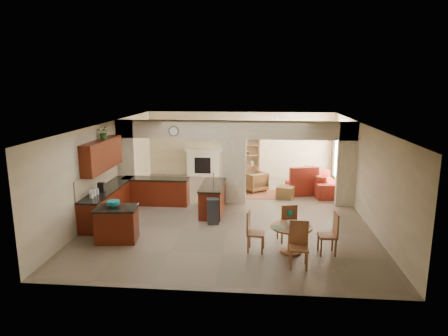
# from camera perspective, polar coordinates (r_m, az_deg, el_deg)

# --- Properties ---
(floor) EXTENTS (10.00, 10.00, 0.00)m
(floor) POSITION_cam_1_polar(r_m,az_deg,el_deg) (12.80, 1.11, -6.24)
(floor) COLOR #746350
(floor) RESTS_ON ground
(ceiling) EXTENTS (10.00, 10.00, 0.00)m
(ceiling) POSITION_cam_1_polar(r_m,az_deg,el_deg) (12.21, 1.16, 6.33)
(ceiling) COLOR white
(ceiling) RESTS_ON wall_back
(wall_back) EXTENTS (8.00, 0.00, 8.00)m
(wall_back) POSITION_cam_1_polar(r_m,az_deg,el_deg) (17.34, 2.29, 3.39)
(wall_back) COLOR beige
(wall_back) RESTS_ON floor
(wall_front) EXTENTS (8.00, 0.00, 8.00)m
(wall_front) POSITION_cam_1_polar(r_m,az_deg,el_deg) (7.63, -1.50, -8.05)
(wall_front) COLOR beige
(wall_front) RESTS_ON floor
(wall_left) EXTENTS (0.00, 10.00, 10.00)m
(wall_left) POSITION_cam_1_polar(r_m,az_deg,el_deg) (13.31, -16.31, 0.23)
(wall_left) COLOR beige
(wall_left) RESTS_ON floor
(wall_right) EXTENTS (0.00, 10.00, 10.00)m
(wall_right) POSITION_cam_1_polar(r_m,az_deg,el_deg) (12.80, 19.30, -0.44)
(wall_right) COLOR beige
(wall_right) RESTS_ON floor
(partition_left_pier) EXTENTS (0.60, 0.25, 2.80)m
(partition_left_pier) POSITION_cam_1_polar(r_m,az_deg,el_deg) (14.13, -13.72, 1.04)
(partition_left_pier) COLOR beige
(partition_left_pier) RESTS_ON floor
(partition_center_pier) EXTENTS (0.80, 0.25, 2.20)m
(partition_center_pier) POSITION_cam_1_polar(r_m,az_deg,el_deg) (13.47, 1.43, -0.45)
(partition_center_pier) COLOR beige
(partition_center_pier) RESTS_ON floor
(partition_right_pier) EXTENTS (0.60, 0.25, 2.80)m
(partition_right_pier) POSITION_cam_1_polar(r_m,az_deg,el_deg) (13.68, 17.09, 0.49)
(partition_right_pier) COLOR beige
(partition_right_pier) RESTS_ON floor
(partition_header) EXTENTS (8.00, 0.25, 0.60)m
(partition_header) POSITION_cam_1_polar(r_m,az_deg,el_deg) (13.23, 1.46, 5.47)
(partition_header) COLOR beige
(partition_header) RESTS_ON partition_center_pier
(kitchen_counter) EXTENTS (2.52, 3.29, 1.48)m
(kitchen_counter) POSITION_cam_1_polar(r_m,az_deg,el_deg) (13.05, -13.43, -4.08)
(kitchen_counter) COLOR #471808
(kitchen_counter) RESTS_ON floor
(upper_cabinets) EXTENTS (0.35, 2.40, 0.90)m
(upper_cabinets) POSITION_cam_1_polar(r_m,az_deg,el_deg) (12.42, -17.00, 1.80)
(upper_cabinets) COLOR #471808
(upper_cabinets) RESTS_ON wall_left
(peninsula) EXTENTS (0.70, 1.85, 0.91)m
(peninsula) POSITION_cam_1_polar(r_m,az_deg,el_deg) (12.61, -1.65, -4.35)
(peninsula) COLOR #471808
(peninsula) RESTS_ON floor
(wall_clock) EXTENTS (0.34, 0.03, 0.34)m
(wall_clock) POSITION_cam_1_polar(r_m,az_deg,el_deg) (13.37, -7.21, 5.23)
(wall_clock) COLOR #533A1B
(wall_clock) RESTS_ON partition_header
(rug) EXTENTS (1.60, 1.30, 0.01)m
(rug) POSITION_cam_1_polar(r_m,az_deg,el_deg) (14.78, 6.34, -3.76)
(rug) COLOR #9A5138
(rug) RESTS_ON floor
(fireplace) EXTENTS (1.60, 0.35, 1.20)m
(fireplace) POSITION_cam_1_polar(r_m,az_deg,el_deg) (17.46, -3.01, 0.82)
(fireplace) COLOR beige
(fireplace) RESTS_ON floor
(shelving_unit) EXTENTS (1.00, 0.32, 1.80)m
(shelving_unit) POSITION_cam_1_polar(r_m,az_deg,el_deg) (17.23, 3.41, 1.63)
(shelving_unit) COLOR #9E5E36
(shelving_unit) RESTS_ON floor
(window_a) EXTENTS (0.02, 0.90, 1.90)m
(window_a) POSITION_cam_1_polar(r_m,az_deg,el_deg) (15.02, 17.05, 0.72)
(window_a) COLOR white
(window_a) RESTS_ON wall_right
(window_b) EXTENTS (0.02, 0.90, 1.90)m
(window_b) POSITION_cam_1_polar(r_m,az_deg,el_deg) (16.66, 15.88, 1.87)
(window_b) COLOR white
(window_b) RESTS_ON wall_right
(glazed_door) EXTENTS (0.02, 0.70, 2.10)m
(glazed_door) POSITION_cam_1_polar(r_m,az_deg,el_deg) (15.87, 16.40, 0.80)
(glazed_door) COLOR white
(glazed_door) RESTS_ON wall_right
(drape_a_left) EXTENTS (0.10, 0.28, 2.30)m
(drape_a_left) POSITION_cam_1_polar(r_m,az_deg,el_deg) (14.44, 17.37, 0.26)
(drape_a_left) COLOR #3B1C17
(drape_a_left) RESTS_ON wall_right
(drape_a_right) EXTENTS (0.10, 0.28, 2.30)m
(drape_a_right) POSITION_cam_1_polar(r_m,az_deg,el_deg) (15.59, 16.47, 1.16)
(drape_a_right) COLOR #3B1C17
(drape_a_right) RESTS_ON wall_right
(drape_b_left) EXTENTS (0.10, 0.28, 2.30)m
(drape_b_left) POSITION_cam_1_polar(r_m,az_deg,el_deg) (16.07, 16.13, 1.50)
(drape_b_left) COLOR #3B1C17
(drape_b_left) RESTS_ON wall_right
(drape_b_right) EXTENTS (0.10, 0.28, 2.30)m
(drape_b_right) POSITION_cam_1_polar(r_m,az_deg,el_deg) (17.24, 15.39, 2.23)
(drape_b_right) COLOR #3B1C17
(drape_b_right) RESTS_ON wall_right
(ceiling_fan) EXTENTS (1.00, 1.00, 0.10)m
(ceiling_fan) POSITION_cam_1_polar(r_m,az_deg,el_deg) (15.20, 7.64, 6.46)
(ceiling_fan) COLOR white
(ceiling_fan) RESTS_ON ceiling
(kitchen_island) EXTENTS (1.13, 0.87, 0.91)m
(kitchen_island) POSITION_cam_1_polar(r_m,az_deg,el_deg) (10.74, -15.04, -7.74)
(kitchen_island) COLOR #471808
(kitchen_island) RESTS_ON floor
(teal_bowl) EXTENTS (0.34, 0.34, 0.16)m
(teal_bowl) POSITION_cam_1_polar(r_m,az_deg,el_deg) (10.63, -15.53, -4.95)
(teal_bowl) COLOR #127F80
(teal_bowl) RESTS_ON kitchen_island
(trash_can) EXTENTS (0.37, 0.33, 0.70)m
(trash_can) POSITION_cam_1_polar(r_m,az_deg,el_deg) (11.64, -1.60, -6.33)
(trash_can) COLOR #2A2B2D
(trash_can) RESTS_ON floor
(dining_table) EXTENTS (0.99, 0.99, 0.68)m
(dining_table) POSITION_cam_1_polar(r_m,az_deg,el_deg) (9.83, 9.57, -9.35)
(dining_table) COLOR #9E5E36
(dining_table) RESTS_ON floor
(fruit_bowl) EXTENTS (0.29, 0.29, 0.15)m
(fruit_bowl) POSITION_cam_1_polar(r_m,az_deg,el_deg) (9.66, 9.84, -7.90)
(fruit_bowl) COLOR #6CA323
(fruit_bowl) RESTS_ON dining_table
(sofa) EXTENTS (2.78, 1.30, 0.79)m
(sofa) POSITION_cam_1_polar(r_m,az_deg,el_deg) (15.56, 14.08, -1.77)
(sofa) COLOR maroon
(sofa) RESTS_ON floor
(chaise) EXTENTS (1.24, 1.11, 0.43)m
(chaise) POSITION_cam_1_polar(r_m,az_deg,el_deg) (15.05, 11.15, -2.81)
(chaise) COLOR maroon
(chaise) RESTS_ON floor
(armchair) EXTENTS (1.12, 1.13, 0.74)m
(armchair) POSITION_cam_1_polar(r_m,az_deg,el_deg) (15.14, 4.37, -1.91)
(armchair) COLOR maroon
(armchair) RESTS_ON floor
(ottoman) EXTENTS (0.72, 0.72, 0.42)m
(ottoman) POSITION_cam_1_polar(r_m,az_deg,el_deg) (14.39, 8.78, -3.42)
(ottoman) COLOR maroon
(ottoman) RESTS_ON floor
(plant) EXTENTS (0.36, 0.31, 0.39)m
(plant) POSITION_cam_1_polar(r_m,az_deg,el_deg) (12.52, -16.82, 4.89)
(plant) COLOR #1D5216
(plant) RESTS_ON upper_cabinets
(chair_north) EXTENTS (0.52, 0.52, 1.02)m
(chair_north) POSITION_cam_1_polar(r_m,az_deg,el_deg) (10.41, 9.07, -7.56)
(chair_north) COLOR #9E5E36
(chair_north) RESTS_ON floor
(chair_east) EXTENTS (0.45, 0.44, 1.02)m
(chair_east) POSITION_cam_1_polar(r_m,az_deg,el_deg) (9.94, 15.06, -8.80)
(chair_east) COLOR #9E5E36
(chair_east) RESTS_ON floor
(chair_south) EXTENTS (0.43, 0.44, 1.02)m
(chair_south) POSITION_cam_1_polar(r_m,az_deg,el_deg) (9.17, 10.64, -10.38)
(chair_south) COLOR #9E5E36
(chair_south) RESTS_ON floor
(chair_west) EXTENTS (0.46, 0.46, 1.02)m
(chair_west) POSITION_cam_1_polar(r_m,az_deg,el_deg) (9.79, 4.10, -8.72)
(chair_west) COLOR #9E5E36
(chair_west) RESTS_ON floor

